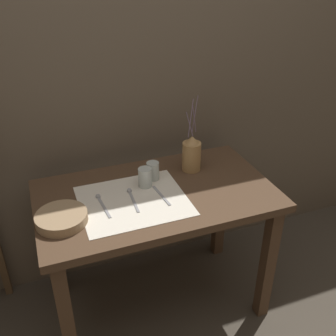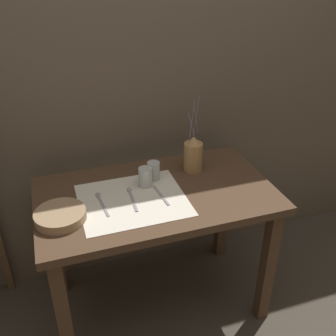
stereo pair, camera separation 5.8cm
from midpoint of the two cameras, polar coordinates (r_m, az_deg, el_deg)
ground_plane at (r=2.36m, az=-0.75°, el=-18.70°), size 12.00×12.00×0.00m
stone_wall_back at (r=2.06m, az=-4.78°, el=13.79°), size 7.00×0.06×2.40m
wooden_table at (r=1.93m, az=-0.86°, el=-6.33°), size 1.13×0.65×0.74m
linen_cloth at (r=1.82m, az=-4.24°, el=-4.65°), size 0.48×0.42×0.00m
pitcher_with_flowers at (r=2.01m, az=4.48°, el=1.95°), size 0.10×0.10×0.40m
wooden_bowl at (r=1.73m, az=-14.43°, el=-6.74°), size 0.22×0.22×0.04m
glass_tumbler_near at (r=1.89m, az=-2.42°, el=-1.31°), size 0.07×0.07×0.09m
glass_tumbler_far at (r=1.95m, az=-1.26°, el=-0.37°), size 0.06×0.06×0.09m
spoon_inner at (r=1.83m, az=-8.98°, el=-4.47°), size 0.03×0.19×0.02m
spoon_outer at (r=1.85m, az=-4.54°, el=-3.78°), size 0.03×0.19×0.02m
knife_center at (r=1.84m, az=-0.11°, el=-4.00°), size 0.03×0.18×0.00m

